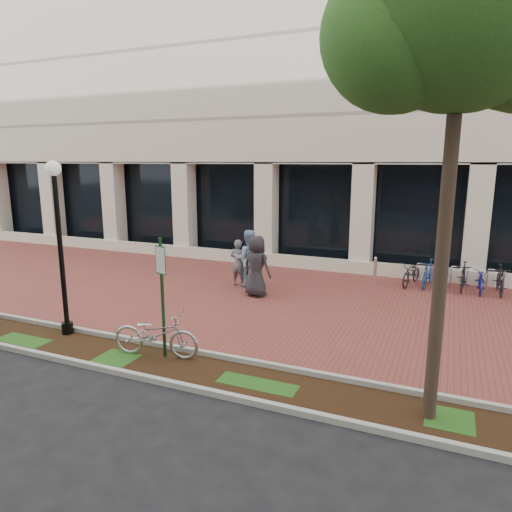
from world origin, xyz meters
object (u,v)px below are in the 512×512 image
at_px(street_tree, 468,4).
at_px(pedestrian_mid, 248,258).
at_px(parking_sign, 162,283).
at_px(pedestrian_right, 257,266).
at_px(pedestrian_left, 238,263).
at_px(bike_rack_cluster, 454,277).
at_px(bollard, 375,271).
at_px(lamppost, 60,239).
at_px(locked_bicycle, 156,334).

height_order(street_tree, pedestrian_mid, street_tree).
bearing_deg(parking_sign, pedestrian_right, 107.98).
xyz_separation_m(street_tree, pedestrian_mid, (-6.27, 6.33, -5.47)).
height_order(pedestrian_left, pedestrian_right, pedestrian_right).
distance_m(pedestrian_mid, bike_rack_cluster, 6.99).
relative_size(street_tree, bike_rack_cluster, 2.43).
bearing_deg(bike_rack_cluster, bollard, -163.13).
relative_size(bollard, bike_rack_cluster, 0.29).
distance_m(street_tree, pedestrian_right, 9.47).
distance_m(pedestrian_left, bollard, 4.81).
relative_size(parking_sign, pedestrian_left, 1.64).
bearing_deg(pedestrian_left, parking_sign, 96.64).
bearing_deg(street_tree, pedestrian_mid, 134.71).
height_order(parking_sign, pedestrian_mid, parking_sign).
relative_size(pedestrian_mid, bollard, 1.97).
xyz_separation_m(pedestrian_left, pedestrian_mid, (0.34, 0.07, 0.17)).
xyz_separation_m(parking_sign, lamppost, (-3.05, 0.21, 0.73)).
distance_m(parking_sign, street_tree, 7.36).
bearing_deg(parking_sign, bollard, 85.89).
bearing_deg(bollard, bike_rack_cluster, 9.16).
bearing_deg(locked_bicycle, pedestrian_right, -12.34).
bearing_deg(lamppost, pedestrian_right, 57.70).
height_order(pedestrian_right, bollard, pedestrian_right).
bearing_deg(pedestrian_mid, bollard, -179.55).
distance_m(lamppost, pedestrian_right, 5.98).
height_order(street_tree, pedestrian_right, street_tree).
distance_m(street_tree, locked_bicycle, 8.29).
xyz_separation_m(lamppost, bike_rack_cluster, (8.94, 8.22, -1.97)).
bearing_deg(street_tree, locked_bicycle, 177.82).
height_order(lamppost, pedestrian_left, lamppost).
xyz_separation_m(parking_sign, pedestrian_mid, (-0.67, 6.07, -0.71)).
distance_m(pedestrian_right, bollard, 4.41).
bearing_deg(locked_bicycle, bike_rack_cluster, -45.42).
xyz_separation_m(parking_sign, street_tree, (5.60, -0.26, 4.77)).
relative_size(parking_sign, pedestrian_mid, 1.36).
bearing_deg(pedestrian_right, lamppost, 69.90).
bearing_deg(pedestrian_right, bollard, -126.50).
bearing_deg(bollard, parking_sign, -112.65).
bearing_deg(pedestrian_left, pedestrian_mid, -171.87).
xyz_separation_m(locked_bicycle, pedestrian_left, (-0.83, 6.05, 0.30)).
bearing_deg(lamppost, bike_rack_cluster, 42.57).
xyz_separation_m(lamppost, pedestrian_mid, (2.38, 5.86, -1.43)).
relative_size(pedestrian_right, bollard, 1.97).
height_order(locked_bicycle, pedestrian_mid, pedestrian_mid).
distance_m(parking_sign, locked_bicycle, 1.19).
height_order(parking_sign, pedestrian_right, parking_sign).
bearing_deg(parking_sign, street_tree, 15.89).
bearing_deg(pedestrian_left, lamppost, 67.67).
xyz_separation_m(locked_bicycle, bike_rack_cluster, (6.07, 8.47, -0.07)).
relative_size(pedestrian_left, bike_rack_cluster, 0.47).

